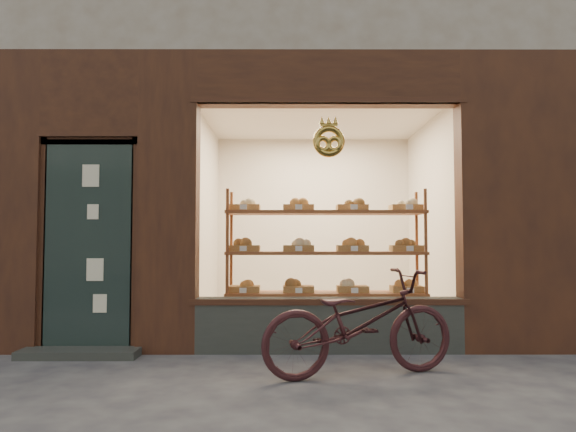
{
  "coord_description": "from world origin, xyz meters",
  "views": [
    {
      "loc": [
        0.02,
        -3.17,
        1.13
      ],
      "look_at": [
        0.03,
        2.0,
        1.39
      ],
      "focal_mm": 32.0,
      "sensor_mm": 36.0,
      "label": 1
    }
  ],
  "objects": [
    {
      "name": "ground",
      "position": [
        0.0,
        0.0,
        0.0
      ],
      "size": [
        90.0,
        90.0,
        0.0
      ],
      "primitive_type": "plane",
      "color": "#383841"
    },
    {
      "name": "display_shelf",
      "position": [
        0.45,
        2.55,
        0.86
      ],
      "size": [
        2.2,
        0.45,
        1.7
      ],
      "color": "brown",
      "rests_on": "ground"
    },
    {
      "name": "bicycle",
      "position": [
        0.63,
        1.19,
        0.45
      ],
      "size": [
        1.79,
        1.02,
        0.89
      ],
      "primitive_type": "imported",
      "rotation": [
        0.0,
        0.0,
        1.84
      ],
      "color": "#36171B",
      "rests_on": "ground"
    }
  ]
}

